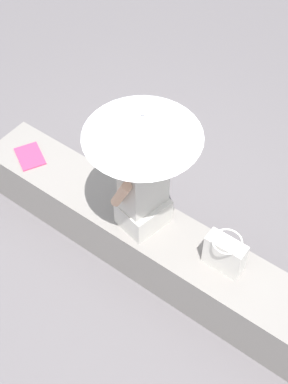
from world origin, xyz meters
TOP-DOWN VIEW (x-y plane):
  - ground_plane at (0.00, 0.00)m, footprint 14.00×14.00m
  - stone_bench at (0.00, 0.00)m, footprint 3.04×0.48m
  - person_seated at (-0.01, -0.00)m, footprint 0.34×0.50m
  - parasol at (-0.01, -0.01)m, footprint 0.77×0.77m
  - handbag_black at (0.67, 0.02)m, footprint 0.29×0.21m
  - magazine at (-1.17, -0.03)m, footprint 0.34×0.31m

SIDE VIEW (x-z plane):
  - ground_plane at x=0.00m, z-range 0.00..0.00m
  - stone_bench at x=0.00m, z-range 0.00..0.49m
  - magazine at x=-1.17m, z-range 0.49..0.50m
  - handbag_black at x=0.67m, z-range 0.49..0.79m
  - person_seated at x=-0.01m, z-range 0.43..1.33m
  - parasol at x=-0.01m, z-range 0.93..2.05m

